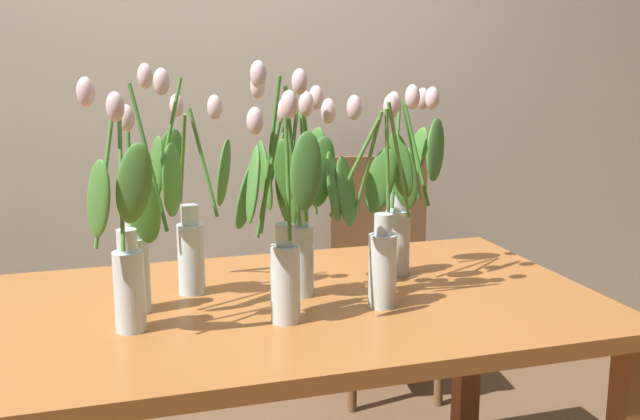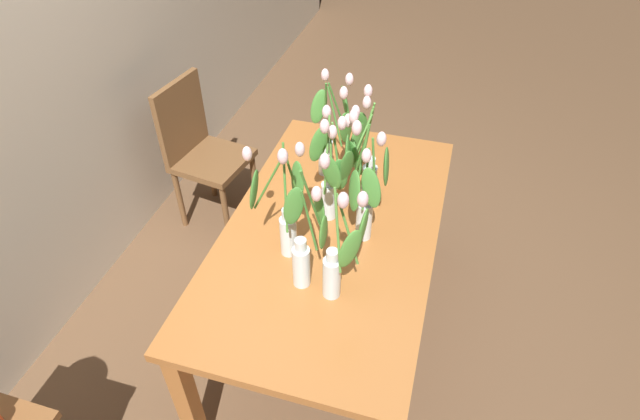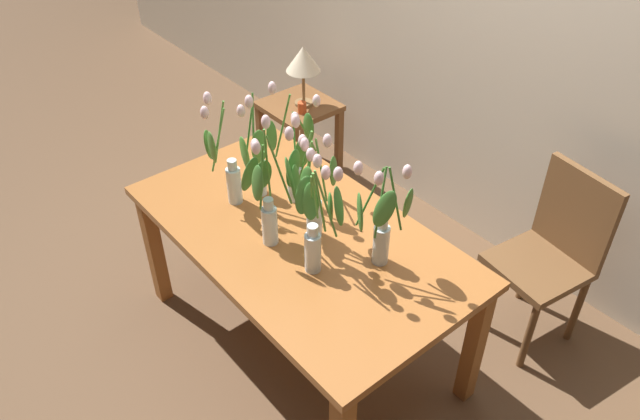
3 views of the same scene
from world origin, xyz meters
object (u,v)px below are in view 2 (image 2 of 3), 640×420
tulip_vase_1 (308,249)px  tulip_vase_3 (285,214)px  tulip_vase_5 (330,136)px  tulip_vase_2 (364,195)px  tulip_vase_4 (331,177)px  tulip_vase_6 (364,161)px  dining_table (332,242)px  dining_chair (200,147)px  tulip_vase_0 (339,263)px

tulip_vase_1 → tulip_vase_3: (0.12, 0.13, 0.03)m
tulip_vase_1 → tulip_vase_5: 0.72m
tulip_vase_2 → tulip_vase_4: 0.18m
tulip_vase_4 → tulip_vase_6: bearing=-32.0°
tulip_vase_1 → tulip_vase_2: 0.33m
dining_table → dining_chair: size_ratio=1.72×
tulip_vase_0 → tulip_vase_1: 0.14m
tulip_vase_0 → dining_chair: size_ratio=0.60×
tulip_vase_0 → tulip_vase_6: size_ratio=1.05×
tulip_vase_1 → tulip_vase_2: tulip_vase_2 is taller
tulip_vase_0 → dining_chair: bearing=47.1°
tulip_vase_1 → tulip_vase_5: bearing=8.7°
tulip_vase_3 → tulip_vase_4: tulip_vase_3 is taller
tulip_vase_3 → tulip_vase_5: 0.59m
tulip_vase_1 → tulip_vase_5: (0.71, 0.11, 0.03)m
tulip_vase_1 → tulip_vase_0: bearing=-109.2°
tulip_vase_3 → dining_chair: size_ratio=0.62×
tulip_vase_3 → dining_chair: tulip_vase_3 is taller
tulip_vase_2 → tulip_vase_5: 0.49m
tulip_vase_1 → tulip_vase_6: bearing=-9.2°
tulip_vase_0 → dining_chair: tulip_vase_0 is taller
tulip_vase_0 → tulip_vase_2: tulip_vase_2 is taller
tulip_vase_4 → tulip_vase_2: bearing=-118.1°
tulip_vase_3 → dining_chair: (0.88, 0.87, -0.43)m
tulip_vase_4 → tulip_vase_5: bearing=15.9°
dining_table → tulip_vase_6: (0.22, -0.08, 0.31)m
tulip_vase_0 → tulip_vase_5: 0.79m
tulip_vase_6 → tulip_vase_0: bearing=-175.8°
tulip_vase_2 → tulip_vase_6: size_ratio=1.11×
tulip_vase_2 → tulip_vase_4: bearing=61.9°
tulip_vase_2 → dining_table: bearing=78.0°
dining_table → tulip_vase_6: size_ratio=3.02×
dining_table → tulip_vase_4: 0.32m
tulip_vase_1 → dining_chair: tulip_vase_1 is taller
tulip_vase_2 → tulip_vase_5: (0.41, 0.25, -0.03)m
tulip_vase_1 → tulip_vase_2: size_ratio=0.97×
tulip_vase_5 → tulip_vase_0: bearing=-162.4°
dining_table → tulip_vase_0: 0.48m
tulip_vase_0 → tulip_vase_3: 0.31m
tulip_vase_1 → tulip_vase_4: bearing=2.2°
tulip_vase_2 → tulip_vase_0: bearing=177.6°
tulip_vase_4 → tulip_vase_5: tulip_vase_4 is taller
tulip_vase_4 → tulip_vase_6: 0.19m
tulip_vase_2 → dining_chair: 1.42m
dining_table → tulip_vase_0: bearing=-161.8°
tulip_vase_0 → tulip_vase_1: size_ratio=0.98×
tulip_vase_1 → dining_chair: 1.47m
tulip_vase_2 → dining_chair: size_ratio=0.63×
tulip_vase_0 → dining_chair: (1.05, 1.13, -0.40)m
tulip_vase_5 → tulip_vase_6: (-0.17, -0.20, 0.01)m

